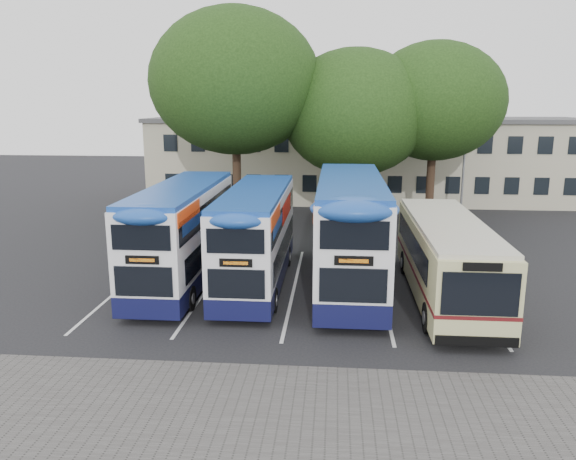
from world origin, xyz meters
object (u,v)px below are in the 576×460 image
(tree_right, at_px, (435,101))
(bus_dd_right, at_px, (350,227))
(lamp_post, at_px, (466,139))
(bus_dd_left, at_px, (183,230))
(bus_dd_mid, at_px, (257,233))
(tree_mid, at_px, (355,113))
(tree_left, at_px, (235,82))
(bus_single, at_px, (446,254))

(tree_right, xyz_separation_m, bus_dd_right, (-5.18, -12.54, -4.95))
(lamp_post, height_order, bus_dd_left, lamp_post)
(bus_dd_left, relative_size, bus_dd_mid, 1.03)
(lamp_post, bearing_deg, bus_dd_left, -134.39)
(tree_mid, height_order, bus_dd_mid, tree_mid)
(lamp_post, distance_m, tree_left, 14.92)
(bus_dd_left, bearing_deg, bus_dd_right, 1.49)
(tree_right, xyz_separation_m, bus_single, (-1.53, -13.69, -5.68))
(lamp_post, relative_size, tree_mid, 0.86)
(bus_dd_mid, bearing_deg, tree_mid, 70.55)
(tree_right, distance_m, bus_single, 14.90)
(tree_right, bearing_deg, bus_single, -96.40)
(lamp_post, distance_m, bus_dd_mid, 18.75)
(tree_mid, height_order, bus_single, tree_mid)
(tree_left, relative_size, bus_dd_left, 1.30)
(lamp_post, relative_size, bus_dd_mid, 0.95)
(tree_right, distance_m, bus_dd_left, 18.22)
(tree_mid, distance_m, bus_dd_left, 14.72)
(bus_dd_right, bearing_deg, bus_dd_mid, -177.46)
(tree_mid, xyz_separation_m, bus_dd_left, (-7.27, -11.98, -4.50))
(tree_left, height_order, tree_mid, tree_left)
(tree_mid, relative_size, bus_dd_mid, 1.10)
(tree_left, height_order, bus_single, tree_left)
(tree_right, relative_size, bus_dd_left, 1.11)
(lamp_post, xyz_separation_m, tree_mid, (-7.09, -2.69, 1.66))
(bus_dd_mid, height_order, bus_single, bus_dd_mid)
(tree_mid, xyz_separation_m, bus_single, (3.18, -12.96, -5.03))
(lamp_post, xyz_separation_m, bus_dd_mid, (-11.32, -14.67, -2.91))
(bus_single, bearing_deg, lamp_post, 75.99)
(tree_right, bearing_deg, tree_mid, -171.18)
(lamp_post, relative_size, bus_dd_left, 0.93)
(tree_left, bearing_deg, tree_mid, 9.37)
(tree_mid, distance_m, bus_dd_mid, 13.49)
(tree_left, distance_m, bus_single, 16.96)
(tree_left, xyz_separation_m, bus_dd_left, (-0.36, -10.84, -6.26))
(tree_right, bearing_deg, tree_left, -170.86)
(bus_dd_mid, bearing_deg, tree_left, 103.95)
(bus_single, bearing_deg, bus_dd_right, 162.41)
(tree_left, bearing_deg, bus_single, -49.48)
(tree_left, height_order, bus_dd_left, tree_left)
(bus_dd_mid, distance_m, bus_dd_right, 3.78)
(lamp_post, height_order, bus_dd_mid, lamp_post)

